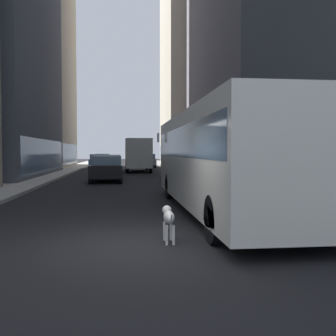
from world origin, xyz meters
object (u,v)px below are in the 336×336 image
object	(u,v)px
transit_bus	(219,155)
car_silver_sedan	(148,160)
pedestrian_with_handbag	(324,180)
car_yellow_taxi	(111,164)
car_black_suv	(107,168)
car_grey_wagon	(103,160)
box_truck	(138,154)
car_blue_hatchback	(98,162)
pedestrian_in_coat	(254,172)
dalmatian_dog	(169,217)

from	to	relation	value
transit_bus	car_silver_sedan	size ratio (longest dim) A/B	2.62
pedestrian_with_handbag	car_yellow_taxi	bearing A→B (deg)	107.45
car_black_suv	car_grey_wagon	bearing A→B (deg)	93.40
pedestrian_with_handbag	box_truck	bearing A→B (deg)	100.67
transit_bus	car_silver_sedan	xyz separation A→B (m)	(0.00, 35.11, -0.95)
transit_bus	car_black_suv	bearing A→B (deg)	107.37
car_blue_hatchback	pedestrian_in_coat	size ratio (longest dim) A/B	2.62
car_grey_wagon	car_black_suv	xyz separation A→B (m)	(1.60, -26.90, 0.00)
box_truck	car_yellow_taxi	bearing A→B (deg)	-133.97
transit_bus	dalmatian_dog	distance (m)	4.56
car_blue_hatchback	pedestrian_in_coat	bearing A→B (deg)	-71.77
pedestrian_in_coat	car_grey_wagon	bearing A→B (deg)	103.32
pedestrian_with_handbag	pedestrian_in_coat	xyz separation A→B (m)	(-0.45, 5.11, -0.00)
car_blue_hatchback	dalmatian_dog	distance (m)	33.87
dalmatian_dog	car_silver_sedan	bearing A→B (deg)	86.98
car_yellow_taxi	pedestrian_in_coat	size ratio (longest dim) A/B	2.62
transit_bus	car_silver_sedan	distance (m)	35.12
car_blue_hatchback	transit_bus	bearing A→B (deg)	-79.36
transit_bus	car_silver_sedan	world-z (taller)	transit_bus
transit_bus	car_blue_hatchback	xyz separation A→B (m)	(-5.60, 29.81, -0.96)
car_silver_sedan	box_truck	bearing A→B (deg)	-98.77
box_truck	pedestrian_in_coat	bearing A→B (deg)	-77.93
transit_bus	box_truck	size ratio (longest dim) A/B	1.54
transit_bus	pedestrian_in_coat	distance (m)	5.36
pedestrian_with_handbag	car_grey_wagon	bearing A→B (deg)	102.29
car_silver_sedan	pedestrian_in_coat	xyz separation A→B (m)	(2.72, -30.55, 0.19)
car_grey_wagon	box_truck	xyz separation A→B (m)	(4.00, -14.95, 0.84)
car_blue_hatchback	pedestrian_with_handbag	bearing A→B (deg)	-73.90
car_silver_sedan	pedestrian_with_handbag	distance (m)	35.80
car_grey_wagon	car_blue_hatchback	world-z (taller)	same
car_yellow_taxi	car_silver_sedan	world-z (taller)	same
car_grey_wagon	pedestrian_with_handbag	bearing A→B (deg)	-77.71
car_yellow_taxi	pedestrian_with_handbag	world-z (taller)	pedestrian_with_handbag
car_yellow_taxi	box_truck	size ratio (longest dim) A/B	0.59
car_grey_wagon	car_black_suv	distance (m)	26.95
transit_bus	car_grey_wagon	distance (m)	40.09
car_grey_wagon	pedestrian_in_coat	bearing A→B (deg)	-76.68
box_truck	car_black_suv	bearing A→B (deg)	-101.36
car_black_suv	dalmatian_dog	bearing A→B (deg)	-83.35
car_yellow_taxi	box_truck	bearing A→B (deg)	46.03
transit_bus	car_blue_hatchback	size ratio (longest dim) A/B	2.60
car_yellow_taxi	car_grey_wagon	distance (m)	17.51
car_grey_wagon	box_truck	world-z (taller)	box_truck
pedestrian_with_handbag	pedestrian_in_coat	distance (m)	5.13
transit_bus	car_yellow_taxi	size ratio (longest dim) A/B	2.60
pedestrian_in_coat	box_truck	bearing A→B (deg)	102.07
transit_bus	pedestrian_with_handbag	xyz separation A→B (m)	(3.17, -0.55, -0.76)
box_truck	dalmatian_dog	xyz separation A→B (m)	(-0.46, -28.60, -1.15)
dalmatian_dog	pedestrian_in_coat	world-z (taller)	pedestrian_in_coat
car_yellow_taxi	car_black_suv	bearing A→B (deg)	-90.00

